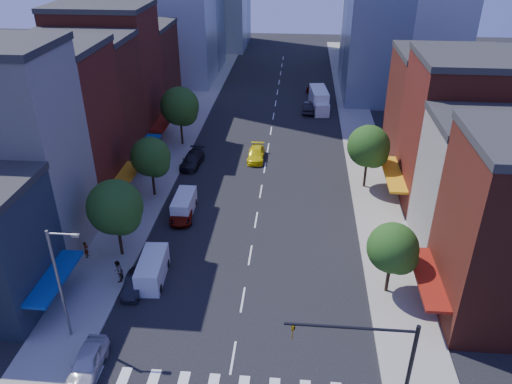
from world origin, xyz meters
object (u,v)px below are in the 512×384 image
at_px(parked_car_second, 134,284).
at_px(box_truck, 319,100).
at_px(parked_car_rear, 192,160).
at_px(parked_car_third, 182,212).
at_px(cargo_van_near, 152,270).
at_px(traffic_car_far, 312,87).
at_px(cargo_van_far, 184,205).
at_px(pedestrian_near, 86,250).
at_px(taxi, 256,154).
at_px(pedestrian_far, 118,271).
at_px(traffic_car_oncoming, 309,107).
at_px(parked_car_front, 87,362).

bearing_deg(parked_car_second, box_truck, 67.97).
height_order(parked_car_second, parked_car_rear, parked_car_rear).
height_order(parked_car_third, cargo_van_near, cargo_van_near).
bearing_deg(traffic_car_far, cargo_van_near, 83.39).
distance_m(cargo_van_far, traffic_car_far, 44.55).
bearing_deg(cargo_van_near, pedestrian_near, 156.05).
bearing_deg(box_truck, taxi, -119.38).
bearing_deg(parked_car_second, cargo_van_near, 47.65).
bearing_deg(pedestrian_far, traffic_car_far, 163.41).
bearing_deg(parked_car_second, parked_car_third, 80.17).
distance_m(traffic_car_oncoming, pedestrian_near, 44.71).
bearing_deg(parked_car_front, box_truck, 70.80).
bearing_deg(cargo_van_far, traffic_car_oncoming, 67.33).
height_order(traffic_car_far, box_truck, box_truck).
height_order(cargo_van_far, taxi, cargo_van_far).
bearing_deg(parked_car_rear, box_truck, 58.39).
xyz_separation_m(parked_car_second, taxi, (7.65, 25.88, 0.07)).
bearing_deg(traffic_car_oncoming, pedestrian_far, 74.57).
bearing_deg(pedestrian_near, cargo_van_near, -115.80).
bearing_deg(parked_car_third, parked_car_rear, 89.09).
bearing_deg(parked_car_second, taxi, 70.85).
height_order(cargo_van_far, traffic_car_oncoming, cargo_van_far).
bearing_deg(traffic_car_far, parked_car_rear, 72.39).
height_order(parked_car_rear, traffic_car_oncoming, traffic_car_oncoming).
xyz_separation_m(parked_car_rear, taxi, (7.63, 2.42, -0.05)).
bearing_deg(cargo_van_far, parked_car_third, -90.42).
distance_m(parked_car_front, parked_car_second, 8.45).
height_order(parked_car_rear, cargo_van_far, cargo_van_far).
distance_m(parked_car_front, pedestrian_far, 9.32).
distance_m(parked_car_second, pedestrian_far, 1.86).
height_order(parked_car_second, taxi, taxi).
distance_m(parked_car_second, taxi, 26.99).
xyz_separation_m(parked_car_front, parked_car_third, (2.00, 19.70, -0.13)).
distance_m(parked_car_second, box_truck, 47.89).
height_order(pedestrian_near, pedestrian_far, pedestrian_far).
bearing_deg(traffic_car_far, cargo_van_far, 80.22).
xyz_separation_m(taxi, box_truck, (8.21, 19.30, 0.79)).
bearing_deg(traffic_car_oncoming, parked_car_front, 78.94).
bearing_deg(parked_car_second, parked_car_front, -96.67).
bearing_deg(traffic_car_far, box_truck, 103.30).
distance_m(pedestrian_near, pedestrian_far, 4.97).
relative_size(parked_car_third, taxi, 0.96).
relative_size(parked_car_second, pedestrian_far, 1.98).
height_order(traffic_car_far, pedestrian_far, pedestrian_far).
distance_m(traffic_car_far, pedestrian_far, 56.41).
distance_m(parked_car_rear, traffic_car_far, 34.68).
xyz_separation_m(parked_car_rear, box_truck, (15.85, 21.72, 0.73)).
bearing_deg(parked_car_third, traffic_car_oncoming, 60.89).
height_order(cargo_van_far, pedestrian_far, pedestrian_far).
bearing_deg(parked_car_third, cargo_van_near, -99.12).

